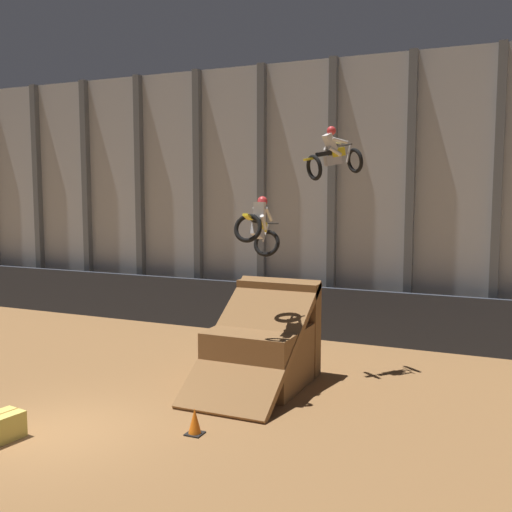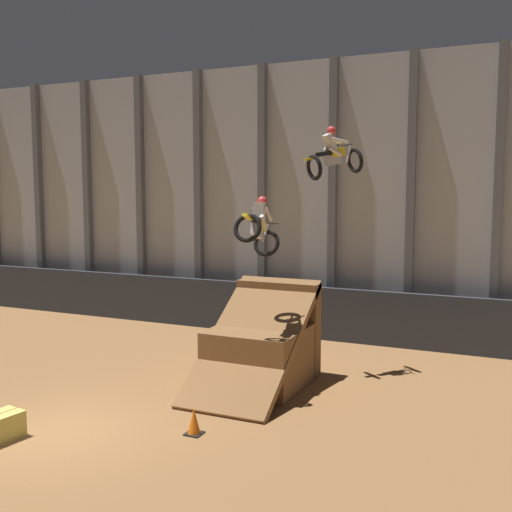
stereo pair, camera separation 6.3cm
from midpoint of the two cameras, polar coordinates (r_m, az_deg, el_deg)
name	(u,v)px [view 1 (the left image)]	position (r m, az deg, el deg)	size (l,w,h in m)	color
ground_plane	(57,433)	(14.22, -18.55, -15.69)	(60.00, 60.00, 0.00)	olive
arena_back_wall	(263,198)	(22.91, 0.63, 5.53)	(32.00, 0.40, 9.94)	#ADB2B7
lower_barrier	(251,307)	(22.30, -0.52, -4.92)	(31.36, 0.20, 1.87)	#2D333D
dirt_ramp	(264,347)	(16.59, 0.68, -8.67)	(2.44, 4.18, 2.81)	brown
rider_bike_left_air	(259,227)	(15.26, 0.13, 2.76)	(0.80, 1.70, 1.64)	black
rider_bike_right_air	(333,156)	(17.42, 7.28, 9.42)	(1.59, 1.70, 1.56)	black
traffic_cone_near_ramp	(195,422)	(13.44, -6.00, -15.43)	(0.36, 0.36, 0.58)	black
hay_bale_trackside	(0,427)	(14.17, -23.32, -14.75)	(0.73, 0.98, 0.57)	#CCB751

